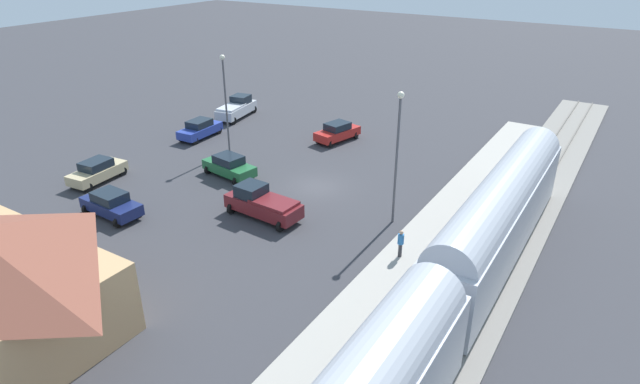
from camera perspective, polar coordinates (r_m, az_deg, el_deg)
ground_plane at (r=40.11m, az=-0.34°, el=0.58°), size 200.00×200.00×0.00m
railway_track at (r=35.45m, az=19.22°, el=-4.38°), size 4.80×70.00×0.30m
platform at (r=36.26m, az=13.16°, el=-2.75°), size 3.20×46.00×0.30m
passenger_train at (r=23.71m, az=12.56°, el=-11.56°), size 2.93×39.34×4.98m
pedestrian_on_platform at (r=30.80m, az=8.67°, el=-5.31°), size 0.36×0.36×1.71m
sedan_tan at (r=44.10m, az=-22.84°, el=2.10°), size 2.23×4.64×1.74m
pickup_silver at (r=56.69m, az=-8.94°, el=8.93°), size 2.85×5.66×2.14m
pickup_maroon at (r=35.57m, az=-6.26°, el=-1.18°), size 5.50×2.73×2.14m
sedan_red at (r=49.24m, az=1.88°, el=6.49°), size 2.82×4.80×1.74m
sedan_navy at (r=38.24m, az=-21.57°, el=-1.20°), size 4.58×2.44×1.74m
sedan_blue at (r=51.26m, az=-12.79°, el=6.64°), size 2.05×4.58×1.74m
sedan_green at (r=42.18m, az=-9.75°, el=2.79°), size 4.73×2.78×1.74m
light_pole_near_platform at (r=33.27m, az=8.34°, el=5.06°), size 0.44×0.44×8.79m
light_pole_lot_center at (r=45.87m, az=-10.17°, el=10.41°), size 0.44×0.44×8.47m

